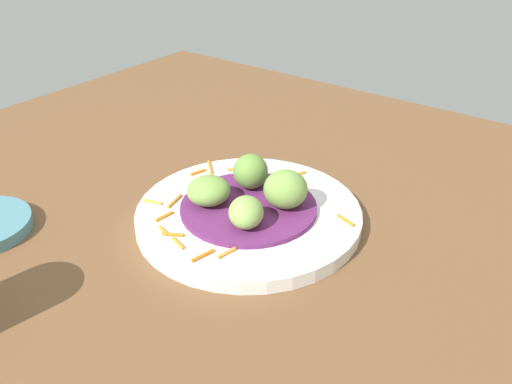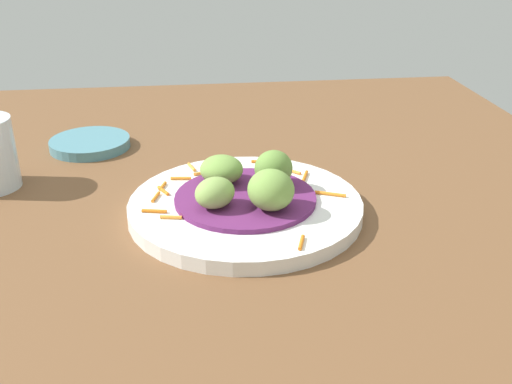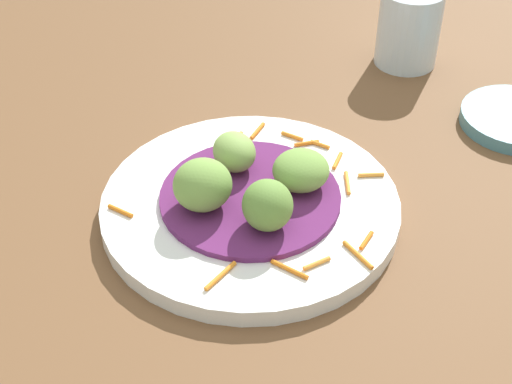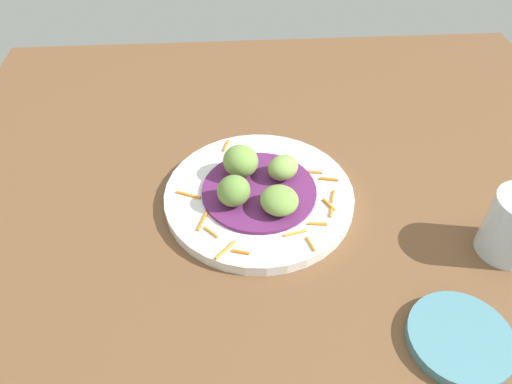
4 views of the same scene
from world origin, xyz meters
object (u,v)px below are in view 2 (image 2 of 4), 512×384
object	(u,v)px
guac_scoop_left	(271,190)
guac_scoop_center	(274,168)
side_plate_small	(90,143)
guac_scoop_right	(222,171)
main_plate	(245,207)
guac_scoop_back	(215,193)

from	to	relation	value
guac_scoop_left	guac_scoop_center	distance (cm)	6.29
side_plate_small	guac_scoop_right	bearing A→B (deg)	42.01
main_plate	guac_scoop_back	size ratio (longest dim) A/B	5.84
guac_scoop_center	guac_scoop_right	xyz separation A→B (cm)	(-1.22, -6.17, -0.54)
main_plate	guac_scoop_center	xyz separation A→B (cm)	(-2.48, 3.69, 3.70)
main_plate	side_plate_small	world-z (taller)	main_plate
main_plate	guac_scoop_left	world-z (taller)	guac_scoop_left
main_plate	guac_scoop_center	world-z (taller)	guac_scoop_center
guac_scoop_right	side_plate_small	size ratio (longest dim) A/B	0.45
guac_scoop_right	guac_scoop_back	bearing A→B (deg)	-11.14
guac_scoop_center	main_plate	bearing A→B (deg)	-56.14
guac_scoop_left	guac_scoop_back	distance (cm)	6.32
guac_scoop_right	side_plate_small	bearing A→B (deg)	-137.99
guac_scoop_center	guac_scoop_back	size ratio (longest dim) A/B	0.99
guac_scoop_right	guac_scoop_left	bearing A→B (deg)	33.86
guac_scoop_left	guac_scoop_center	bearing A→B (deg)	168.86
main_plate	guac_scoop_back	distance (cm)	5.49
guac_scoop_center	guac_scoop_right	bearing A→B (deg)	-101.14
guac_scoop_back	side_plate_small	distance (cm)	32.21
guac_scoop_back	guac_scoop_left	bearing A→B (deg)	78.86
side_plate_small	main_plate	bearing A→B (deg)	40.89
guac_scoop_right	main_plate	bearing A→B (deg)	33.86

